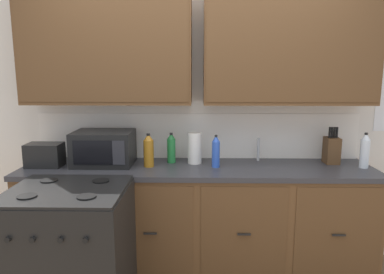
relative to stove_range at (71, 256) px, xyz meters
The scene contains 12 objects.
wall_unit 1.67m from the stove_range, 44.41° to the left, with size 4.02×0.40×2.45m.
counter_run 1.05m from the stove_range, 36.68° to the left, with size 2.85×0.64×0.92m.
stove_range is the anchor object (origin of this frame).
microwave 0.91m from the stove_range, 84.40° to the left, with size 0.48×0.37×0.28m.
toaster 0.91m from the stove_range, 123.02° to the left, with size 0.28×0.18×0.19m.
knife_block 2.19m from the stove_range, 21.14° to the left, with size 0.11×0.14×0.31m.
sink_faucet 1.70m from the stove_range, 31.54° to the left, with size 0.02×0.02×0.20m, color #B2B5BA.
paper_towel_roll 1.25m from the stove_range, 42.06° to the left, with size 0.12×0.12×0.26m, color white.
bottle_green 1.14m from the stove_range, 50.75° to the left, with size 0.07×0.07×0.26m.
bottle_amber 0.97m from the stove_range, 54.37° to the left, with size 0.08×0.08×0.27m.
bottle_clear 2.34m from the stove_range, 15.88° to the left, with size 0.07×0.07×0.29m.
bottle_blue 1.30m from the stove_range, 31.91° to the left, with size 0.06×0.06×0.26m.
Camera 1 is at (0.01, -2.52, 1.68)m, focal length 33.40 mm.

